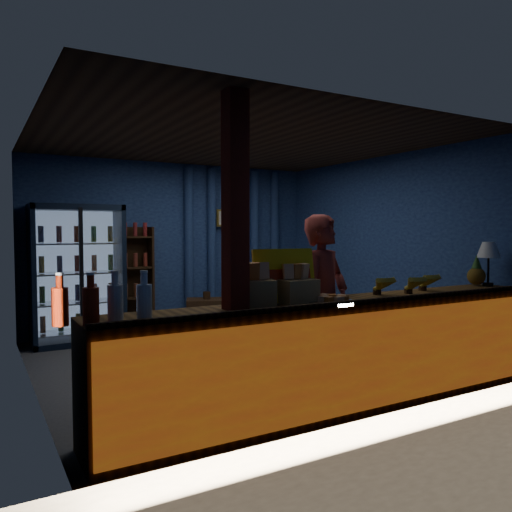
# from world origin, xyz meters

# --- Properties ---
(ground) EXTENTS (4.60, 4.60, 0.00)m
(ground) POSITION_xyz_m (0.00, 0.00, 0.00)
(ground) COLOR #515154
(ground) RESTS_ON ground
(room_walls) EXTENTS (4.60, 4.60, 4.60)m
(room_walls) POSITION_xyz_m (0.00, 0.00, 1.57)
(room_walls) COLOR navy
(room_walls) RESTS_ON ground
(counter) EXTENTS (4.40, 0.57, 0.99)m
(counter) POSITION_xyz_m (0.00, -1.91, 0.48)
(counter) COLOR brown
(counter) RESTS_ON ground
(support_post) EXTENTS (0.16, 0.16, 2.60)m
(support_post) POSITION_xyz_m (-1.05, -1.90, 1.30)
(support_post) COLOR maroon
(support_post) RESTS_ON ground
(beverage_cooler) EXTENTS (1.20, 0.62, 1.90)m
(beverage_cooler) POSITION_xyz_m (-1.55, 1.92, 0.93)
(beverage_cooler) COLOR black
(beverage_cooler) RESTS_ON ground
(bottle_shelf) EXTENTS (0.50, 0.28, 1.60)m
(bottle_shelf) POSITION_xyz_m (-0.70, 2.06, 0.79)
(bottle_shelf) COLOR #382712
(bottle_shelf) RESTS_ON ground
(curtain_folds) EXTENTS (1.74, 0.14, 2.50)m
(curtain_folds) POSITION_xyz_m (1.00, 2.14, 1.30)
(curtain_folds) COLOR navy
(curtain_folds) RESTS_ON room_walls
(framed_picture) EXTENTS (0.36, 0.04, 0.28)m
(framed_picture) POSITION_xyz_m (0.85, 2.10, 1.75)
(framed_picture) COLOR gold
(framed_picture) RESTS_ON room_walls
(shopkeeper) EXTENTS (0.73, 0.62, 1.71)m
(shopkeeper) POSITION_xyz_m (0.14, -1.45, 0.85)
(shopkeeper) COLOR maroon
(shopkeeper) RESTS_ON ground
(green_chair) EXTENTS (0.75, 0.76, 0.55)m
(green_chair) POSITION_xyz_m (1.90, 1.42, 0.27)
(green_chair) COLOR #5DBB60
(green_chair) RESTS_ON ground
(side_table) EXTENTS (0.71, 0.63, 0.65)m
(side_table) POSITION_xyz_m (0.20, 1.45, 0.27)
(side_table) COLOR #382712
(side_table) RESTS_ON ground
(yellow_sign) EXTENTS (0.57, 0.15, 0.45)m
(yellow_sign) POSITION_xyz_m (-0.52, -1.77, 1.17)
(yellow_sign) COLOR yellow
(yellow_sign) RESTS_ON counter
(soda_bottles) EXTENTS (0.62, 0.18, 0.34)m
(soda_bottles) POSITION_xyz_m (-2.05, -1.96, 1.09)
(soda_bottles) COLOR #B1270B
(soda_bottles) RESTS_ON counter
(snack_box_left) EXTENTS (0.32, 0.27, 0.33)m
(snack_box_left) POSITION_xyz_m (-0.46, -1.85, 1.07)
(snack_box_left) COLOR tan
(snack_box_left) RESTS_ON counter
(snack_box_centre) EXTENTS (0.39, 0.35, 0.35)m
(snack_box_centre) POSITION_xyz_m (-0.86, -1.82, 1.07)
(snack_box_centre) COLOR tan
(snack_box_centre) RESTS_ON counter
(pastry_tray) EXTENTS (0.41, 0.41, 0.07)m
(pastry_tray) POSITION_xyz_m (-0.22, -2.01, 0.97)
(pastry_tray) COLOR silver
(pastry_tray) RESTS_ON counter
(banana_bunches) EXTENTS (0.88, 0.33, 0.19)m
(banana_bunches) POSITION_xyz_m (0.82, -1.84, 1.05)
(banana_bunches) COLOR gold
(banana_bunches) RESTS_ON counter
(table_lamp) EXTENTS (0.24, 0.24, 0.48)m
(table_lamp) POSITION_xyz_m (2.05, -1.84, 1.32)
(table_lamp) COLOR black
(table_lamp) RESTS_ON counter
(pineapple) EXTENTS (0.19, 0.19, 0.33)m
(pineapple) POSITION_xyz_m (1.96, -1.76, 1.09)
(pineapple) COLOR brown
(pineapple) RESTS_ON counter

